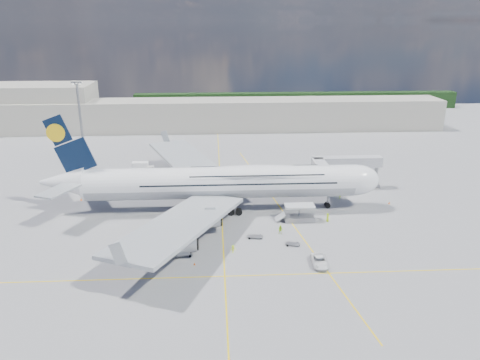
{
  "coord_description": "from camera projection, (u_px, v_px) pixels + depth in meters",
  "views": [
    {
      "loc": [
        -1.35,
        -91.07,
        41.9
      ],
      "look_at": [
        4.23,
        8.0,
        7.96
      ],
      "focal_mm": 35.0,
      "sensor_mm": 36.0,
      "label": 1
    }
  ],
  "objects": [
    {
      "name": "dolly_back",
      "position": [
        146.0,
        233.0,
        96.41
      ],
      "size": [
        2.82,
        1.76,
        0.39
      ],
      "rotation": [
        0.0,
        0.0,
        -0.13
      ],
      "color": "gray",
      "rests_on": "ground"
    },
    {
      "name": "cone_wing_right_inner",
      "position": [
        175.0,
        252.0,
        88.61
      ],
      "size": [
        0.51,
        0.51,
        0.64
      ],
      "color": "orange",
      "rests_on": "ground"
    },
    {
      "name": "terminal",
      "position": [
        217.0,
        115.0,
        187.47
      ],
      "size": [
        180.0,
        16.0,
        12.0
      ],
      "primitive_type": "cube",
      "color": "#B2AD9E",
      "rests_on": "ground"
    },
    {
      "name": "cargo_loader",
      "position": [
        298.0,
        215.0,
        102.89
      ],
      "size": [
        8.53,
        3.2,
        3.67
      ],
      "color": "silver",
      "rests_on": "ground"
    },
    {
      "name": "cone_wing_left_inner",
      "position": [
        162.0,
        181.0,
        127.48
      ],
      "size": [
        0.43,
        0.43,
        0.55
      ],
      "color": "orange",
      "rests_on": "ground"
    },
    {
      "name": "jet_bridge",
      "position": [
        337.0,
        166.0,
        118.81
      ],
      "size": [
        18.8,
        12.1,
        8.5
      ],
      "color": "#B7B7BC",
      "rests_on": "ground"
    },
    {
      "name": "crew_van",
      "position": [
        328.0,
        217.0,
        102.53
      ],
      "size": [
        0.72,
        1.01,
        1.94
      ],
      "primitive_type": "imported",
      "rotation": [
        0.0,
        0.0,
        1.68
      ],
      "color": "#BAE518",
      "rests_on": "ground"
    },
    {
      "name": "ground",
      "position": [
        222.0,
        228.0,
        99.67
      ],
      "size": [
        300.0,
        300.0,
        0.0
      ],
      "primitive_type": "plane",
      "color": "gray",
      "rests_on": "ground"
    },
    {
      "name": "catering_truck_inner",
      "position": [
        167.0,
        181.0,
        122.79
      ],
      "size": [
        7.12,
        3.04,
        4.18
      ],
      "rotation": [
        0.0,
        0.0,
        -0.08
      ],
      "color": "gray",
      "rests_on": "ground"
    },
    {
      "name": "cone_nose",
      "position": [
        389.0,
        203.0,
        112.62
      ],
      "size": [
        0.46,
        0.46,
        0.58
      ],
      "color": "orange",
      "rests_on": "ground"
    },
    {
      "name": "crew_wing",
      "position": [
        138.0,
        246.0,
        89.97
      ],
      "size": [
        0.65,
        0.97,
        1.52
      ],
      "primitive_type": "imported",
      "rotation": [
        0.0,
        0.0,
        1.23
      ],
      "color": "#B0FD1A",
      "rests_on": "ground"
    },
    {
      "name": "crew_nose",
      "position": [
        340.0,
        195.0,
        115.72
      ],
      "size": [
        0.79,
        0.66,
        1.86
      ],
      "primitive_type": "imported",
      "rotation": [
        0.0,
        0.0,
        0.38
      ],
      "color": "#A8E918",
      "rests_on": "ground"
    },
    {
      "name": "dolly_row_b",
      "position": [
        156.0,
        254.0,
        86.62
      ],
      "size": [
        2.65,
        1.5,
        1.64
      ],
      "rotation": [
        0.0,
        0.0,
        -0.05
      ],
      "color": "gray",
      "rests_on": "ground"
    },
    {
      "name": "light_mast",
      "position": [
        81.0,
        125.0,
        135.78
      ],
      "size": [
        3.0,
        0.7,
        25.5
      ],
      "color": "gray",
      "rests_on": "ground"
    },
    {
      "name": "baggage_tug",
      "position": [
        153.0,
        250.0,
        88.19
      ],
      "size": [
        2.81,
        1.35,
        1.75
      ],
      "rotation": [
        0.0,
        0.0,
        0.01
      ],
      "color": "white",
      "rests_on": "ground"
    },
    {
      "name": "cone_wing_left_outer",
      "position": [
        181.0,
        170.0,
        137.04
      ],
      "size": [
        0.43,
        0.43,
        0.55
      ],
      "color": "orange",
      "rests_on": "ground"
    },
    {
      "name": "dolly_row_c",
      "position": [
        183.0,
        250.0,
        87.46
      ],
      "size": [
        3.51,
        2.25,
        2.07
      ],
      "rotation": [
        0.0,
        0.0,
        0.16
      ],
      "color": "gray",
      "rests_on": "ground"
    },
    {
      "name": "hangar",
      "position": [
        43.0,
        107.0,
        187.5
      ],
      "size": [
        40.0,
        22.0,
        18.0
      ],
      "primitive_type": "cube",
      "color": "#B2AD9E",
      "rests_on": "ground"
    },
    {
      "name": "crew_loader",
      "position": [
        280.0,
        230.0,
        96.41
      ],
      "size": [
        1.2,
        1.11,
        1.98
      ],
      "primitive_type": "imported",
      "rotation": [
        0.0,
        0.0,
        -0.48
      ],
      "color": "#B1F319",
      "rests_on": "ground"
    },
    {
      "name": "cone_wing_right_outer",
      "position": [
        194.0,
        264.0,
        84.43
      ],
      "size": [
        0.38,
        0.38,
        0.48
      ],
      "color": "orange",
      "rests_on": "ground"
    },
    {
      "name": "taxi_line_diag",
      "position": [
        281.0,
        208.0,
        109.86
      ],
      "size": [
        14.16,
        99.06,
        0.01
      ],
      "primitive_type": "cube",
      "rotation": [
        0.0,
        0.0,
        0.14
      ],
      "color": "yellow",
      "rests_on": "ground"
    },
    {
      "name": "service_van",
      "position": [
        320.0,
        261.0,
        84.2
      ],
      "size": [
        2.86,
        5.8,
        1.58
      ],
      "primitive_type": "imported",
      "rotation": [
        0.0,
        0.0,
        -0.04
      ],
      "color": "white",
      "rests_on": "ground"
    },
    {
      "name": "taxi_line_cross",
      "position": [
        225.0,
        276.0,
        80.77
      ],
      "size": [
        120.0,
        0.25,
        0.01
      ],
      "primitive_type": "cube",
      "color": "yellow",
      "rests_on": "ground"
    },
    {
      "name": "cone_tail",
      "position": [
        81.0,
        199.0,
        114.73
      ],
      "size": [
        0.51,
        0.51,
        0.64
      ],
      "color": "orange",
      "rests_on": "ground"
    },
    {
      "name": "dolly_nose_near",
      "position": [
        255.0,
        236.0,
        94.91
      ],
      "size": [
        3.27,
        2.22,
        0.44
      ],
      "rotation": [
        0.0,
        0.0,
        -0.22
      ],
      "color": "gray",
      "rests_on": "ground"
    },
    {
      "name": "dolly_row_a",
      "position": [
        164.0,
        225.0,
        98.57
      ],
      "size": [
        3.28,
        2.13,
        1.92
      ],
      "rotation": [
        0.0,
        0.0,
        -0.18
      ],
      "color": "gray",
      "rests_on": "ground"
    },
    {
      "name": "airliner",
      "position": [
        222.0,
        182.0,
        106.91
      ],
      "size": [
        77.26,
        79.15,
        23.71
      ],
      "color": "white",
      "rests_on": "ground"
    },
    {
      "name": "crew_tug",
      "position": [
        233.0,
        249.0,
        88.61
      ],
      "size": [
        1.13,
        0.76,
        1.63
      ],
      "primitive_type": "imported",
      "rotation": [
        0.0,
        0.0,
        0.15
      ],
      "color": "#DFFC1A",
      "rests_on": "ground"
    },
    {
      "name": "catering_truck_outer",
      "position": [
        143.0,
        169.0,
        133.46
      ],
      "size": [
        6.28,
        2.51,
        3.73
      ],
      "rotation": [
        0.0,
        0.0,
        0.04
      ],
      "color": "gray",
      "rests_on": "ground"
    },
    {
      "name": "tree_line",
      "position": [
        297.0,
        101.0,
        232.76
      ],
      "size": [
        160.0,
        6.0,
        8.0
      ],
      "primitive_type": "cube",
      "color": "#193814",
      "rests_on": "ground"
    },
    {
      "name": "taxi_line_main",
      "position": [
        222.0,
        228.0,
        99.66
      ],
      "size": [
        0.25,
        220.0,
        0.01
      ],
      "primitive_type": "cube",
      "color": "yellow",
      "rests_on": "ground"
    },
    {
      "name": "dolly_nose_far",
      "position": [
        293.0,
        244.0,
        91.83
      ],
      "size": [
        3.08,
        2.37,
        0.4
      ],
      "rotation": [
        0.0,
        0.0,
        -0.38
      ],
      "color": "gray",
      "rests_on": "ground"
    }
  ]
}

